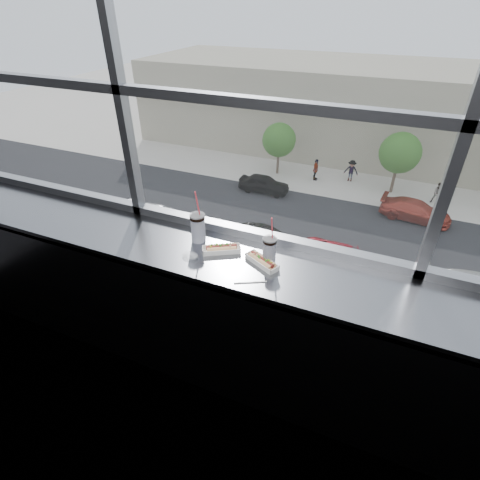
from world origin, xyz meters
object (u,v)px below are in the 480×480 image
at_px(wrapper, 190,255).
at_px(hotdog_tray_right, 262,261).
at_px(tree_center, 400,153).
at_px(pedestrian_a, 316,168).
at_px(pedestrian_c, 439,191).
at_px(car_near_a, 158,214).
at_px(car_far_a, 264,181).
at_px(soda_cup_left, 198,226).
at_px(hotdog_tray_left, 221,249).
at_px(tree_left, 279,140).
at_px(car_near_c, 346,257).
at_px(soda_cup_right, 269,249).
at_px(car_far_b, 416,208).
at_px(pedestrian_b, 352,169).
at_px(car_near_b, 264,238).
at_px(loose_straw, 250,282).

bearing_deg(wrapper, hotdog_tray_right, 13.65).
bearing_deg(tree_center, pedestrian_a, -179.33).
xyz_separation_m(pedestrian_c, tree_center, (-3.32, 0.68, 2.28)).
xyz_separation_m(car_near_a, car_far_a, (4.71, 8.00, -0.08)).
bearing_deg(tree_center, soda_cup_left, -93.30).
xyz_separation_m(car_far_a, pedestrian_c, (12.80, 3.32, 0.05)).
distance_m(hotdog_tray_left, tree_center, 29.62).
distance_m(soda_cup_left, car_far_a, 27.80).
relative_size(wrapper, tree_center, 0.02).
relative_size(hotdog_tray_right, soda_cup_left, 0.64).
relative_size(wrapper, car_near_a, 0.02).
height_order(hotdog_tray_left, hotdog_tray_right, hotdog_tray_left).
bearing_deg(car_far_a, tree_center, -68.09).
height_order(wrapper, car_near_a, wrapper).
bearing_deg(hotdog_tray_left, tree_center, 57.52).
distance_m(soda_cup_left, car_near_a, 23.33).
height_order(pedestrian_a, tree_left, tree_left).
relative_size(car_near_c, pedestrian_a, 2.74).
height_order(soda_cup_right, wrapper, soda_cup_right).
xyz_separation_m(car_far_b, pedestrian_b, (-5.26, 4.89, 0.16)).
bearing_deg(hotdog_tray_right, pedestrian_a, 127.47).
height_order(car_near_a, car_near_c, car_near_c).
distance_m(soda_cup_left, pedestrian_c, 30.09).
bearing_deg(soda_cup_left, car_near_b, 107.19).
height_order(hotdog_tray_right, soda_cup_right, soda_cup_right).
height_order(wrapper, pedestrian_b, wrapper).
height_order(loose_straw, wrapper, wrapper).
distance_m(car_near_b, tree_left, 12.53).
bearing_deg(wrapper, pedestrian_b, 93.60).
height_order(car_near_a, tree_left, tree_left).
distance_m(car_near_c, tree_left, 14.53).
bearing_deg(soda_cup_right, hotdog_tray_left, -176.24).
bearing_deg(pedestrian_c, soda_cup_left, -100.18).
distance_m(car_far_a, pedestrian_c, 13.23).
xyz_separation_m(hotdog_tray_left, car_far_b, (3.25, 24.24, -11.14)).
relative_size(wrapper, car_far_a, 0.02).
bearing_deg(car_near_c, pedestrian_b, 11.36).
bearing_deg(pedestrian_c, loose_straw, -99.10).
bearing_deg(pedestrian_c, car_near_a, -147.13).
bearing_deg(pedestrian_a, car_near_b, 178.16).
bearing_deg(pedestrian_a, tree_center, -89.33).
bearing_deg(pedestrian_c, hotdog_tray_right, -99.16).
bearing_deg(pedestrian_a, pedestrian_b, -71.22).
distance_m(wrapper, car_near_a, 23.44).
distance_m(car_near_b, tree_center, 13.89).
distance_m(car_near_a, car_far_a, 9.28).
xyz_separation_m(wrapper, car_far_b, (3.42, 24.37, -11.13)).
distance_m(hotdog_tray_right, soda_cup_right, 0.09).
xyz_separation_m(car_near_b, car_near_c, (4.92, 0.00, -0.03)).
bearing_deg(tree_center, car_near_b, -118.91).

